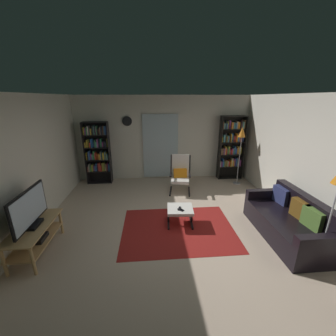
{
  "coord_description": "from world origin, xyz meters",
  "views": [
    {
      "loc": [
        -0.4,
        -3.69,
        2.51
      ],
      "look_at": [
        0.0,
        1.14,
        0.9
      ],
      "focal_mm": 22.57,
      "sensor_mm": 36.0,
      "label": 1
    }
  ],
  "objects_px": {
    "leather_sofa": "(290,222)",
    "cell_phone": "(181,210)",
    "bookshelf_near_tv": "(98,151)",
    "television": "(30,210)",
    "wall_clock": "(127,121)",
    "tv_stand": "(35,235)",
    "ottoman": "(180,211)",
    "tv_remote": "(179,209)",
    "bookshelf_near_sofa": "(231,146)",
    "floor_lamp_by_shelf": "(242,138)",
    "lounge_armchair": "(180,173)"
  },
  "relations": [
    {
      "from": "leather_sofa",
      "to": "cell_phone",
      "type": "height_order",
      "value": "leather_sofa"
    },
    {
      "from": "bookshelf_near_tv",
      "to": "cell_phone",
      "type": "xyz_separation_m",
      "value": [
        2.16,
        -2.58,
        -0.64
      ]
    },
    {
      "from": "television",
      "to": "cell_phone",
      "type": "relative_size",
      "value": 7.01
    },
    {
      "from": "television",
      "to": "leather_sofa",
      "type": "height_order",
      "value": "television"
    },
    {
      "from": "bookshelf_near_tv",
      "to": "wall_clock",
      "type": "height_order",
      "value": "wall_clock"
    },
    {
      "from": "bookshelf_near_tv",
      "to": "tv_stand",
      "type": "bearing_deg",
      "value": -96.7
    },
    {
      "from": "television",
      "to": "ottoman",
      "type": "xyz_separation_m",
      "value": [
        2.53,
        0.65,
        -0.51
      ]
    },
    {
      "from": "tv_remote",
      "to": "ottoman",
      "type": "bearing_deg",
      "value": 79.7
    },
    {
      "from": "bookshelf_near_sofa",
      "to": "bookshelf_near_tv",
      "type": "bearing_deg",
      "value": -179.16
    },
    {
      "from": "leather_sofa",
      "to": "cell_phone",
      "type": "relative_size",
      "value": 12.67
    },
    {
      "from": "ottoman",
      "to": "cell_phone",
      "type": "xyz_separation_m",
      "value": [
        0.0,
        -0.08,
        0.07
      ]
    },
    {
      "from": "television",
      "to": "cell_phone",
      "type": "bearing_deg",
      "value": 12.62
    },
    {
      "from": "tv_stand",
      "to": "wall_clock",
      "type": "xyz_separation_m",
      "value": [
        1.27,
        3.35,
        1.52
      ]
    },
    {
      "from": "bookshelf_near_sofa",
      "to": "cell_phone",
      "type": "distance_m",
      "value": 3.36
    },
    {
      "from": "leather_sofa",
      "to": "floor_lamp_by_shelf",
      "type": "relative_size",
      "value": 1.02
    },
    {
      "from": "television",
      "to": "lounge_armchair",
      "type": "height_order",
      "value": "television"
    },
    {
      "from": "bookshelf_near_tv",
      "to": "ottoman",
      "type": "bearing_deg",
      "value": -49.11
    },
    {
      "from": "leather_sofa",
      "to": "ottoman",
      "type": "distance_m",
      "value": 2.08
    },
    {
      "from": "tv_stand",
      "to": "wall_clock",
      "type": "relative_size",
      "value": 3.9
    },
    {
      "from": "tv_remote",
      "to": "wall_clock",
      "type": "xyz_separation_m",
      "value": [
        -1.24,
        2.74,
        1.48
      ]
    },
    {
      "from": "cell_phone",
      "to": "wall_clock",
      "type": "bearing_deg",
      "value": 77.47
    },
    {
      "from": "leather_sofa",
      "to": "bookshelf_near_tv",
      "type": "bearing_deg",
      "value": 143.47
    },
    {
      "from": "television",
      "to": "ottoman",
      "type": "bearing_deg",
      "value": 14.33
    },
    {
      "from": "tv_stand",
      "to": "tv_remote",
      "type": "relative_size",
      "value": 7.85
    },
    {
      "from": "lounge_armchair",
      "to": "tv_remote",
      "type": "distance_m",
      "value": 1.73
    },
    {
      "from": "television",
      "to": "ottoman",
      "type": "relative_size",
      "value": 1.77
    },
    {
      "from": "bookshelf_near_sofa",
      "to": "tv_remote",
      "type": "bearing_deg",
      "value": -127.47
    },
    {
      "from": "television",
      "to": "floor_lamp_by_shelf",
      "type": "relative_size",
      "value": 0.57
    },
    {
      "from": "bookshelf_near_tv",
      "to": "wall_clock",
      "type": "bearing_deg",
      "value": 12.83
    },
    {
      "from": "tv_stand",
      "to": "cell_phone",
      "type": "relative_size",
      "value": 8.08
    },
    {
      "from": "television",
      "to": "tv_stand",
      "type": "bearing_deg",
      "value": -141.26
    },
    {
      "from": "bookshelf_near_tv",
      "to": "leather_sofa",
      "type": "xyz_separation_m",
      "value": [
        4.16,
        -3.08,
        -0.71
      ]
    },
    {
      "from": "floor_lamp_by_shelf",
      "to": "wall_clock",
      "type": "bearing_deg",
      "value": 168.53
    },
    {
      "from": "lounge_armchair",
      "to": "ottoman",
      "type": "xyz_separation_m",
      "value": [
        -0.23,
        -1.66,
        -0.24
      ]
    },
    {
      "from": "television",
      "to": "bookshelf_near_sofa",
      "type": "distance_m",
      "value": 5.53
    },
    {
      "from": "television",
      "to": "leather_sofa",
      "type": "xyz_separation_m",
      "value": [
        4.53,
        0.06,
        -0.51
      ]
    },
    {
      "from": "television",
      "to": "lounge_armchair",
      "type": "relative_size",
      "value": 0.96
    },
    {
      "from": "bookshelf_near_tv",
      "to": "television",
      "type": "bearing_deg",
      "value": -96.66
    },
    {
      "from": "leather_sofa",
      "to": "tv_remote",
      "type": "relative_size",
      "value": 12.32
    },
    {
      "from": "bookshelf_near_tv",
      "to": "wall_clock",
      "type": "xyz_separation_m",
      "value": [
        0.91,
        0.21,
        0.84
      ]
    },
    {
      "from": "bookshelf_near_sofa",
      "to": "cell_phone",
      "type": "xyz_separation_m",
      "value": [
        -1.97,
        -2.64,
        -0.7
      ]
    },
    {
      "from": "lounge_armchair",
      "to": "floor_lamp_by_shelf",
      "type": "xyz_separation_m",
      "value": [
        1.82,
        0.37,
        0.89
      ]
    },
    {
      "from": "bookshelf_near_sofa",
      "to": "floor_lamp_by_shelf",
      "type": "bearing_deg",
      "value": -81.36
    },
    {
      "from": "ottoman",
      "to": "television",
      "type": "bearing_deg",
      "value": -165.67
    },
    {
      "from": "bookshelf_near_tv",
      "to": "tv_remote",
      "type": "height_order",
      "value": "bookshelf_near_tv"
    },
    {
      "from": "ottoman",
      "to": "tv_stand",
      "type": "bearing_deg",
      "value": -165.65
    },
    {
      "from": "tv_stand",
      "to": "floor_lamp_by_shelf",
      "type": "height_order",
      "value": "floor_lamp_by_shelf"
    },
    {
      "from": "leather_sofa",
      "to": "tv_remote",
      "type": "bearing_deg",
      "value": 164.86
    },
    {
      "from": "cell_phone",
      "to": "leather_sofa",
      "type": "bearing_deg",
      "value": -51.1
    },
    {
      "from": "ottoman",
      "to": "tv_remote",
      "type": "height_order",
      "value": "tv_remote"
    }
  ]
}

